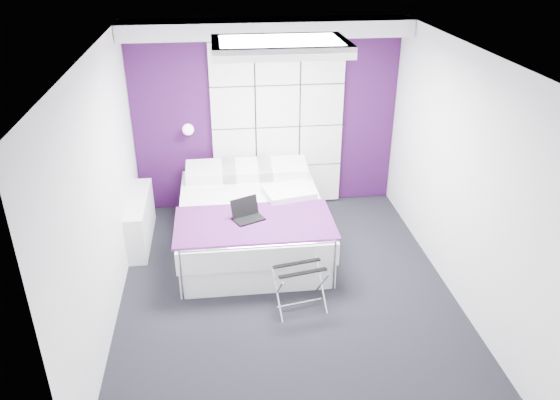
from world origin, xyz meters
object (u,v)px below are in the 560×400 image
at_px(laptop, 248,213).
at_px(nightstand, 222,179).
at_px(luggage_rack, 299,288).
at_px(radiator, 141,220).
at_px(wall_lamp, 188,128).
at_px(bed, 252,221).

bearing_deg(laptop, nightstand, 76.37).
bearing_deg(laptop, luggage_rack, -87.89).
bearing_deg(nightstand, luggage_rack, -72.32).
bearing_deg(radiator, wall_lamp, 49.90).
relative_size(bed, nightstand, 5.49).
bearing_deg(bed, luggage_rack, -73.62).
height_order(nightstand, laptop, laptop).
distance_m(radiator, nightstand, 1.28).
bearing_deg(laptop, wall_lamp, 90.44).
xyz_separation_m(wall_lamp, luggage_rack, (1.15, -2.36, -0.97)).
relative_size(luggage_rack, laptop, 1.53).
bearing_deg(bed, wall_lamp, 126.61).
distance_m(luggage_rack, laptop, 1.11).
xyz_separation_m(luggage_rack, laptop, (-0.46, 0.92, 0.42)).
xyz_separation_m(wall_lamp, radiator, (-0.64, -0.76, -0.92)).
relative_size(wall_lamp, nightstand, 0.38).
xyz_separation_m(wall_lamp, bed, (0.75, -1.00, -0.90)).
xyz_separation_m(nightstand, laptop, (0.28, -1.41, 0.19)).
xyz_separation_m(wall_lamp, nightstand, (0.40, -0.04, -0.74)).
bearing_deg(radiator, luggage_rack, -41.93).
xyz_separation_m(wall_lamp, laptop, (0.68, -1.45, -0.55)).
distance_m(wall_lamp, radiator, 1.35).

